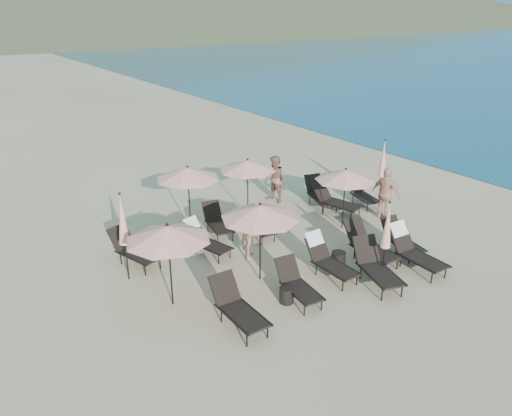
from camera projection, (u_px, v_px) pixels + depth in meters
ground at (361, 274)px, 14.05m from camera, size 800.00×800.00×0.00m
lounger_0 at (237, 306)px, 11.69m from camera, size 0.72×1.80×1.03m
lounger_1 at (297, 284)px, 12.74m from camera, size 0.82×1.66×0.92m
lounger_2 at (328, 258)px, 13.82m from camera, size 0.65×1.75×1.09m
lounger_3 at (376, 266)px, 13.45m from camera, size 1.24×1.98×1.06m
lounger_4 at (413, 249)px, 14.24m from camera, size 0.78×1.89×1.15m
lounger_5 at (401, 239)px, 15.16m from camera, size 0.93×1.70×0.92m
lounger_6 at (133, 249)px, 14.45m from camera, size 1.12×1.84×0.99m
lounger_7 at (204, 238)px, 15.06m from camera, size 0.98×1.70×1.00m
lounger_8 at (217, 221)px, 16.37m from camera, size 0.91×1.67×0.91m
lounger_9 at (257, 224)px, 16.22m from camera, size 0.66×1.51×0.85m
lounger_10 at (320, 194)px, 18.56m from camera, size 1.15×1.89×1.02m
lounger_11 at (363, 194)px, 18.75m from camera, size 0.95×1.67×0.91m
lounger_12 at (369, 245)px, 14.64m from camera, size 0.76×1.86×1.06m
lounger_13 at (335, 200)px, 17.95m from camera, size 1.13×1.96×1.06m
umbrella_open_0 at (168, 233)px, 11.89m from camera, size 2.09×2.09×2.25m
umbrella_open_1 at (260, 212)px, 13.03m from camera, size 2.12×2.12×2.28m
umbrella_open_2 at (346, 175)px, 16.17m from camera, size 1.99×1.99×2.14m
umbrella_open_3 at (188, 173)px, 16.04m from camera, size 2.10×2.10×2.26m
umbrella_open_4 at (248, 165)px, 17.18m from camera, size 1.98×1.98×2.13m
umbrella_closed_0 at (387, 226)px, 13.17m from camera, size 0.27×0.27×2.33m
umbrella_closed_1 at (383, 159)px, 18.37m from camera, size 0.29×0.29×2.50m
umbrella_closed_2 at (122, 220)px, 13.11m from camera, size 0.30×0.30×2.56m
side_table_0 at (287, 295)px, 12.64m from camera, size 0.37×0.37×0.43m
side_table_1 at (338, 259)px, 14.44m from camera, size 0.41×0.41×0.42m
beachgoer_a at (249, 231)px, 14.69m from camera, size 0.70×0.72×1.68m
beachgoer_b at (275, 179)px, 18.78m from camera, size 0.84×0.99×1.81m
beachgoer_c at (386, 194)px, 17.29m from camera, size 0.60×1.15×1.88m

